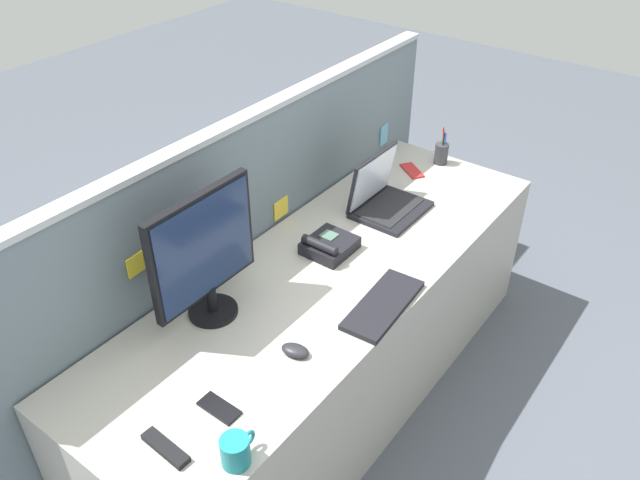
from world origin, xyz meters
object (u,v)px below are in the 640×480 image
(laptop, at_px, (383,196))
(computer_mouse_right_hand, at_px, (295,350))
(cell_phone_black_slab, at_px, (219,408))
(coffee_mug, at_px, (236,451))
(desktop_monitor, at_px, (204,252))
(desk_phone, at_px, (329,245))
(keyboard_main, at_px, (383,305))
(cell_phone_red_case, at_px, (412,171))
(tv_remote, at_px, (165,448))
(pen_cup, at_px, (441,153))

(laptop, distance_m, computer_mouse_right_hand, 0.99)
(cell_phone_black_slab, height_order, coffee_mug, coffee_mug)
(cell_phone_black_slab, bearing_deg, desktop_monitor, 47.98)
(coffee_mug, bearing_deg, cell_phone_black_slab, 58.64)
(desk_phone, relative_size, cell_phone_black_slab, 1.44)
(keyboard_main, xyz_separation_m, cell_phone_red_case, (0.96, 0.43, -0.01))
(cell_phone_black_slab, distance_m, cell_phone_red_case, 1.68)
(desk_phone, bearing_deg, laptop, -0.04)
(desk_phone, xyz_separation_m, cell_phone_red_case, (0.80, 0.07, -0.03))
(keyboard_main, bearing_deg, tv_remote, 165.43)
(desktop_monitor, xyz_separation_m, pen_cup, (1.51, -0.12, -0.21))
(computer_mouse_right_hand, height_order, coffee_mug, coffee_mug)
(cell_phone_red_case, bearing_deg, coffee_mug, -131.47)
(desktop_monitor, distance_m, coffee_mug, 0.69)
(cell_phone_red_case, bearing_deg, cell_phone_black_slab, -136.22)
(keyboard_main, bearing_deg, pen_cup, 13.78)
(laptop, bearing_deg, pen_cup, -0.33)
(cell_phone_black_slab, height_order, tv_remote, tv_remote)
(pen_cup, xyz_separation_m, cell_phone_black_slab, (-1.82, -0.21, -0.05))
(desk_phone, bearing_deg, cell_phone_black_slab, -165.99)
(cell_phone_black_slab, bearing_deg, computer_mouse_right_hand, -6.60)
(desk_phone, distance_m, pen_cup, 0.96)
(cell_phone_red_case, distance_m, tv_remote, 1.88)
(laptop, relative_size, pen_cup, 1.75)
(keyboard_main, bearing_deg, cell_phone_black_slab, 163.98)
(laptop, bearing_deg, desk_phone, 179.96)
(desktop_monitor, xyz_separation_m, keyboard_main, (0.39, -0.49, -0.26))
(laptop, distance_m, cell_phone_red_case, 0.39)
(cell_phone_black_slab, bearing_deg, tv_remote, 175.17)
(desk_phone, height_order, cell_phone_black_slab, desk_phone)
(desk_phone, relative_size, keyboard_main, 0.51)
(keyboard_main, bearing_deg, cell_phone_red_case, 20.20)
(desktop_monitor, bearing_deg, laptop, -7.17)
(keyboard_main, relative_size, pen_cup, 2.06)
(cell_phone_red_case, xyz_separation_m, tv_remote, (-1.86, -0.26, 0.01))
(desk_phone, height_order, keyboard_main, desk_phone)
(cell_phone_red_case, relative_size, coffee_mug, 1.24)
(laptop, xyz_separation_m, tv_remote, (-1.48, -0.20, -0.05))
(tv_remote, bearing_deg, computer_mouse_right_hand, -3.71)
(laptop, distance_m, desk_phone, 0.41)
(pen_cup, bearing_deg, laptop, 179.67)
(tv_remote, relative_size, coffee_mug, 1.38)
(desk_phone, height_order, coffee_mug, coffee_mug)
(keyboard_main, xyz_separation_m, computer_mouse_right_hand, (-0.38, 0.11, 0.01))
(coffee_mug, bearing_deg, computer_mouse_right_hand, 16.95)
(tv_remote, bearing_deg, desktop_monitor, 34.75)
(desk_phone, relative_size, pen_cup, 1.06)
(tv_remote, bearing_deg, cell_phone_black_slab, -2.61)
(desk_phone, height_order, computer_mouse_right_hand, desk_phone)
(pen_cup, height_order, cell_phone_black_slab, pen_cup)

